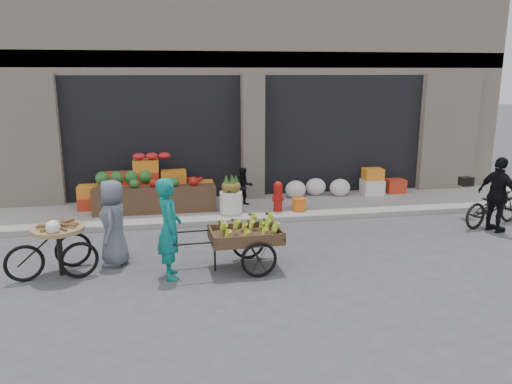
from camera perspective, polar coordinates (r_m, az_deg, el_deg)
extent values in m
plane|color=#424244|center=(8.44, 5.48, -9.51)|extent=(80.00, 80.00, 0.00)
cube|color=gray|center=(12.20, 0.34, -1.82)|extent=(18.00, 2.20, 0.12)
cube|color=beige|center=(15.81, -2.44, 14.29)|extent=(14.00, 6.00, 7.00)
cube|color=gray|center=(13.00, -0.68, 14.90)|extent=(14.00, 0.30, 0.40)
cube|color=black|center=(13.57, -11.55, 6.41)|extent=(4.40, 1.60, 3.10)
cube|color=black|center=(14.33, 8.79, 6.89)|extent=(4.40, 1.60, 3.10)
cube|color=beige|center=(12.90, -0.51, 6.32)|extent=(0.55, 0.80, 3.22)
cube|color=brown|center=(11.78, -11.45, -0.85)|extent=(2.80, 0.45, 0.60)
sphere|color=#1E5923|center=(12.21, -14.80, 1.59)|extent=(0.34, 0.34, 0.34)
cylinder|color=silver|center=(11.53, -2.88, -1.16)|extent=(0.52, 0.52, 0.50)
cylinder|color=#A5140F|center=(11.66, 2.52, -0.84)|extent=(0.20, 0.20, 0.56)
sphere|color=#A5140F|center=(11.58, 2.54, 0.70)|extent=(0.22, 0.22, 0.22)
cylinder|color=orange|center=(11.76, 4.95, -1.40)|extent=(0.32, 0.32, 0.30)
ellipsoid|color=silver|center=(13.09, 7.08, 0.40)|extent=(1.70, 0.60, 0.44)
imported|color=black|center=(12.11, -1.38, 0.62)|extent=(0.51, 0.43, 0.93)
cube|color=brown|center=(8.51, -1.19, -5.22)|extent=(1.24, 0.84, 0.11)
torus|color=black|center=(8.23, 0.34, -7.75)|extent=(0.61, 0.08, 0.61)
torus|color=black|center=(9.02, -0.89, -5.81)|extent=(0.61, 0.08, 0.61)
cylinder|color=black|center=(8.54, -4.72, -7.40)|extent=(0.04, 0.04, 0.50)
imported|color=#0F736F|center=(8.20, -9.88, -4.12)|extent=(0.45, 0.64, 1.67)
cylinder|color=#9E7F51|center=(8.78, -21.70, -3.96)|extent=(1.07, 1.07, 0.07)
cube|color=black|center=(8.90, -21.47, -6.42)|extent=(0.10, 0.10, 0.80)
torus|color=black|center=(8.70, -19.51, -7.34)|extent=(0.61, 0.26, 0.62)
torus|color=black|center=(9.22, -20.14, -6.21)|extent=(0.61, 0.26, 0.62)
torus|color=black|center=(8.88, -24.95, -7.41)|extent=(0.61, 0.26, 0.62)
imported|color=slate|center=(8.99, -15.99, -3.40)|extent=(0.52, 0.76, 1.51)
imported|color=black|center=(12.09, 25.46, -1.40)|extent=(1.82, 1.11, 0.90)
imported|color=black|center=(11.58, 25.95, -0.30)|extent=(0.66, 1.01, 1.59)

